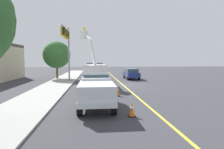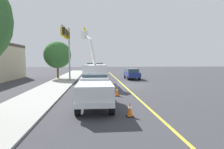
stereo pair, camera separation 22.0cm
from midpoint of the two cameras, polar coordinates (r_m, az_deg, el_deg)
ground at (r=22.82m, az=3.15°, el=-3.24°), size 120.00×120.00×0.00m
sidewalk_far_side at (r=23.00m, az=-17.10°, el=-3.23°), size 60.04×4.37×0.12m
lane_centre_stripe at (r=22.82m, az=3.15°, el=-3.24°), size 50.00×0.80×0.01m
utility_bucket_truck at (r=22.47m, az=-5.62°, el=0.74°), size 8.23×3.05×7.04m
service_pickup_truck at (r=12.18m, az=-5.38°, el=-4.78°), size 5.63×2.25×2.06m
passing_minivan at (r=29.92m, az=5.68°, el=0.46°), size 4.82×2.00×1.69m
traffic_cone_leading at (r=10.32m, az=5.54°, el=-10.66°), size 0.40×0.40×0.78m
traffic_cone_mid_front at (r=15.83m, az=1.38°, el=-5.16°), size 0.40×0.40×0.86m
traffic_cone_mid_rear at (r=21.23m, az=-0.28°, el=-2.77°), size 0.40×0.40×0.79m
traffic_cone_trailing at (r=26.27m, az=-1.18°, el=-1.42°), size 0.40×0.40×0.74m
traffic_signal_mast at (r=25.21m, az=-13.94°, el=9.83°), size 5.67×0.61×7.55m
street_tree_right at (r=30.89m, az=-16.81°, el=5.81°), size 4.28×4.28×6.03m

